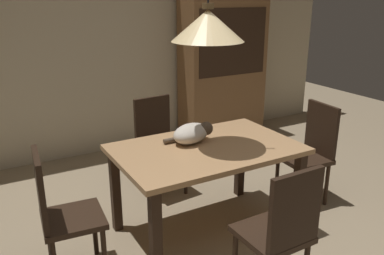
{
  "coord_description": "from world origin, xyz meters",
  "views": [
    {
      "loc": [
        -1.5,
        -2.01,
        1.88
      ],
      "look_at": [
        0.01,
        0.65,
        0.85
      ],
      "focal_mm": 37.71,
      "sensor_mm": 36.0,
      "label": 1
    }
  ],
  "objects_px": {
    "pendant_lamp": "(208,25)",
    "hutch_bookcase": "(222,72)",
    "chair_right_side": "(311,149)",
    "chair_left_side": "(60,211)",
    "cat_sleeping": "(192,133)",
    "chair_near_front": "(281,229)",
    "dining_table": "(206,159)",
    "chair_far_back": "(158,141)"
  },
  "relations": [
    {
      "from": "chair_near_front",
      "to": "pendant_lamp",
      "type": "xyz_separation_m",
      "value": [
        -0.0,
        0.88,
        1.15
      ]
    },
    {
      "from": "chair_far_back",
      "to": "chair_right_side",
      "type": "bearing_deg",
      "value": -37.9
    },
    {
      "from": "chair_far_back",
      "to": "pendant_lamp",
      "type": "height_order",
      "value": "pendant_lamp"
    },
    {
      "from": "dining_table",
      "to": "hutch_bookcase",
      "type": "xyz_separation_m",
      "value": [
        1.39,
        1.87,
        0.24
      ]
    },
    {
      "from": "chair_right_side",
      "to": "pendant_lamp",
      "type": "bearing_deg",
      "value": 179.69
    },
    {
      "from": "pendant_lamp",
      "to": "cat_sleeping",
      "type": "bearing_deg",
      "value": 107.34
    },
    {
      "from": "dining_table",
      "to": "chair_near_front",
      "type": "relative_size",
      "value": 1.51
    },
    {
      "from": "dining_table",
      "to": "cat_sleeping",
      "type": "relative_size",
      "value": 3.44
    },
    {
      "from": "chair_far_back",
      "to": "chair_left_side",
      "type": "bearing_deg",
      "value": -142.15
    },
    {
      "from": "chair_near_front",
      "to": "chair_far_back",
      "type": "height_order",
      "value": "same"
    },
    {
      "from": "chair_near_front",
      "to": "pendant_lamp",
      "type": "height_order",
      "value": "pendant_lamp"
    },
    {
      "from": "chair_near_front",
      "to": "hutch_bookcase",
      "type": "bearing_deg",
      "value": 63.22
    },
    {
      "from": "cat_sleeping",
      "to": "chair_right_side",
      "type": "bearing_deg",
      "value": -7.21
    },
    {
      "from": "chair_left_side",
      "to": "pendant_lamp",
      "type": "distance_m",
      "value": 1.61
    },
    {
      "from": "chair_far_back",
      "to": "chair_near_front",
      "type": "bearing_deg",
      "value": -89.72
    },
    {
      "from": "pendant_lamp",
      "to": "hutch_bookcase",
      "type": "distance_m",
      "value": 2.45
    },
    {
      "from": "dining_table",
      "to": "chair_left_side",
      "type": "xyz_separation_m",
      "value": [
        -1.13,
        0.01,
        -0.14
      ]
    },
    {
      "from": "dining_table",
      "to": "hutch_bookcase",
      "type": "bearing_deg",
      "value": 53.4
    },
    {
      "from": "chair_near_front",
      "to": "chair_far_back",
      "type": "xyz_separation_m",
      "value": [
        -0.01,
        1.76,
        0.0
      ]
    },
    {
      "from": "chair_left_side",
      "to": "cat_sleeping",
      "type": "relative_size",
      "value": 2.28
    },
    {
      "from": "cat_sleeping",
      "to": "pendant_lamp",
      "type": "bearing_deg",
      "value": -72.66
    },
    {
      "from": "chair_far_back",
      "to": "pendant_lamp",
      "type": "xyz_separation_m",
      "value": [
        0.01,
        -0.88,
        1.15
      ]
    },
    {
      "from": "chair_far_back",
      "to": "hutch_bookcase",
      "type": "distance_m",
      "value": 1.75
    },
    {
      "from": "chair_near_front",
      "to": "chair_right_side",
      "type": "bearing_deg",
      "value": 37.74
    },
    {
      "from": "chair_left_side",
      "to": "hutch_bookcase",
      "type": "bearing_deg",
      "value": 36.49
    },
    {
      "from": "chair_left_side",
      "to": "chair_far_back",
      "type": "height_order",
      "value": "same"
    },
    {
      "from": "chair_near_front",
      "to": "cat_sleeping",
      "type": "xyz_separation_m",
      "value": [
        -0.05,
        1.02,
        0.32
      ]
    },
    {
      "from": "chair_near_front",
      "to": "chair_right_side",
      "type": "xyz_separation_m",
      "value": [
        1.13,
        0.87,
        0.0
      ]
    },
    {
      "from": "dining_table",
      "to": "chair_far_back",
      "type": "xyz_separation_m",
      "value": [
        -0.01,
        0.88,
        -0.14
      ]
    },
    {
      "from": "dining_table",
      "to": "chair_right_side",
      "type": "xyz_separation_m",
      "value": [
        1.13,
        -0.01,
        -0.14
      ]
    },
    {
      "from": "dining_table",
      "to": "pendant_lamp",
      "type": "height_order",
      "value": "pendant_lamp"
    },
    {
      "from": "dining_table",
      "to": "chair_right_side",
      "type": "distance_m",
      "value": 1.14
    },
    {
      "from": "chair_right_side",
      "to": "chair_left_side",
      "type": "bearing_deg",
      "value": 179.67
    },
    {
      "from": "dining_table",
      "to": "chair_right_side",
      "type": "bearing_deg",
      "value": -0.31
    },
    {
      "from": "chair_near_front",
      "to": "hutch_bookcase",
      "type": "height_order",
      "value": "hutch_bookcase"
    },
    {
      "from": "pendant_lamp",
      "to": "hutch_bookcase",
      "type": "bearing_deg",
      "value": 53.4
    },
    {
      "from": "dining_table",
      "to": "chair_far_back",
      "type": "distance_m",
      "value": 0.89
    },
    {
      "from": "dining_table",
      "to": "chair_near_front",
      "type": "distance_m",
      "value": 0.89
    },
    {
      "from": "chair_left_side",
      "to": "cat_sleeping",
      "type": "distance_m",
      "value": 1.14
    },
    {
      "from": "chair_near_front",
      "to": "chair_right_side",
      "type": "distance_m",
      "value": 1.43
    },
    {
      "from": "chair_right_side",
      "to": "pendant_lamp",
      "type": "height_order",
      "value": "pendant_lamp"
    },
    {
      "from": "cat_sleeping",
      "to": "pendant_lamp",
      "type": "xyz_separation_m",
      "value": [
        0.04,
        -0.14,
        0.84
      ]
    }
  ]
}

